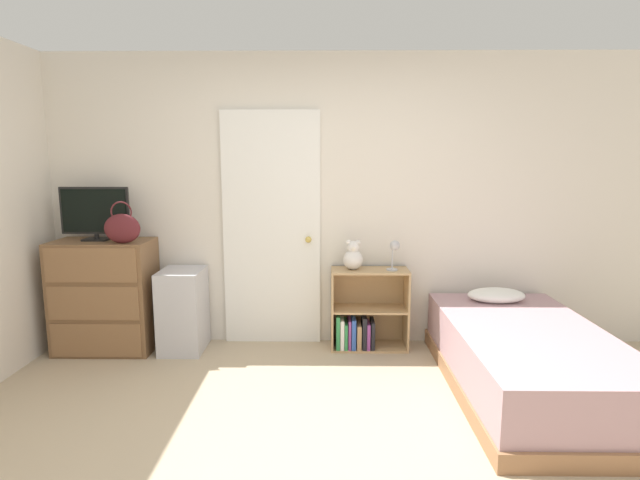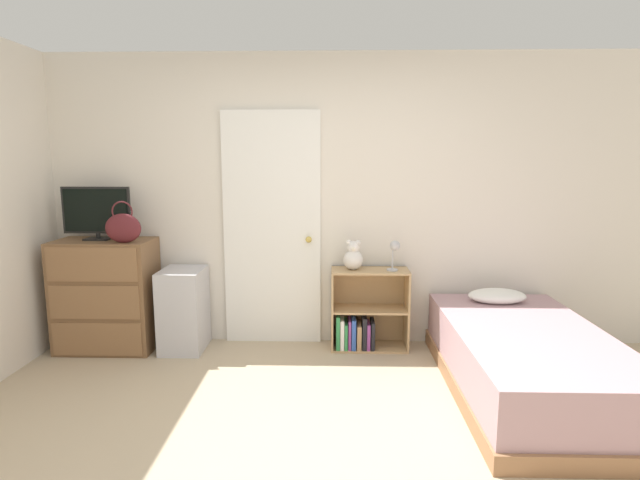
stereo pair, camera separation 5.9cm
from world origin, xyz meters
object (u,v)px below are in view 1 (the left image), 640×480
desk_lamp (394,249)px  storage_bin (183,310)px  tv (95,213)px  bookshelf (363,318)px  bed (527,359)px  handbag (122,228)px  teddy_bear (353,257)px  dresser (105,296)px

desk_lamp → storage_bin: bearing=-179.0°
tv → bookshelf: bearing=1.3°
bookshelf → bed: (1.11, -0.82, -0.04)m
bookshelf → bed: size_ratio=0.36×
tv → handbag: tv is taller
bookshelf → storage_bin: bearing=-177.4°
teddy_bear → handbag: bearing=-173.7°
tv → storage_bin: bearing=-1.8°
dresser → handbag: size_ratio=2.79×
handbag → teddy_bear: (1.90, 0.21, -0.28)m
tv → teddy_bear: tv is taller
bookshelf → teddy_bear: size_ratio=2.72×
handbag → bookshelf: 2.17m
storage_bin → desk_lamp: desk_lamp is taller
dresser → handbag: handbag is taller
bed → handbag: bearing=168.9°
storage_bin → bookshelf: bearing=2.6°
storage_bin → bookshelf: 1.57m
teddy_bear → dresser: bearing=-177.9°
teddy_bear → bed: bearing=-34.2°
tv → handbag: bearing=-28.9°
handbag → bed: size_ratio=0.18×
bookshelf → desk_lamp: (0.25, -0.04, 0.62)m
dresser → teddy_bear: 2.17m
dresser → storage_bin: bearing=0.6°
storage_bin → bookshelf: storage_bin is taller
storage_bin → desk_lamp: size_ratio=2.71×
handbag → bookshelf: bearing=6.0°
storage_bin → tv: bearing=178.2°
handbag → storage_bin: handbag is taller
storage_bin → teddy_bear: 1.54m
teddy_bear → desk_lamp: size_ratio=0.99×
storage_bin → dresser: bearing=-179.4°
tv → storage_bin: (0.72, -0.02, -0.85)m
dresser → handbag: bearing=-28.6°
teddy_bear → desk_lamp: bearing=-6.5°
handbag → bed: bearing=-11.1°
storage_bin → desk_lamp: (1.82, 0.03, 0.53)m
dresser → desk_lamp: 2.52m
teddy_bear → bed: size_ratio=0.13×
dresser → bookshelf: dresser is taller
dresser → teddy_bear: dresser is taller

